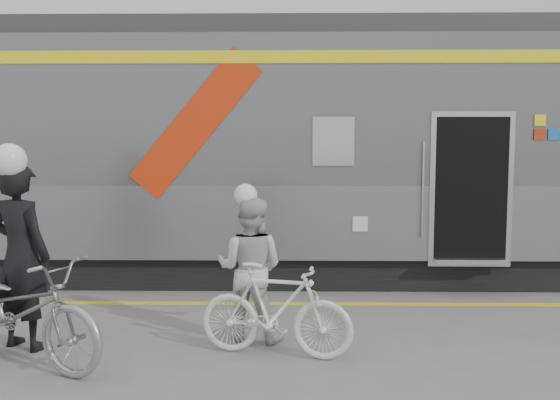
{
  "coord_description": "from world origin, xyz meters",
  "views": [
    {
      "loc": [
        0.45,
        -5.89,
        2.2
      ],
      "look_at": [
        0.33,
        1.6,
        1.5
      ],
      "focal_mm": 38.0,
      "sensor_mm": 36.0,
      "label": 1
    }
  ],
  "objects_px": {
    "man": "(21,256)",
    "bicycle_left": "(18,312)",
    "bicycle_right": "(276,310)",
    "woman": "(250,269)"
  },
  "relations": [
    {
      "from": "bicycle_right",
      "to": "man",
      "type": "bearing_deg",
      "value": 98.87
    },
    {
      "from": "man",
      "to": "bicycle_left",
      "type": "xyz_separation_m",
      "value": [
        0.2,
        -0.55,
        -0.45
      ]
    },
    {
      "from": "woman",
      "to": "bicycle_left",
      "type": "bearing_deg",
      "value": 34.87
    },
    {
      "from": "bicycle_left",
      "to": "woman",
      "type": "xyz_separation_m",
      "value": [
        2.24,
        0.87,
        0.25
      ]
    },
    {
      "from": "man",
      "to": "bicycle_right",
      "type": "bearing_deg",
      "value": -161.44
    },
    {
      "from": "man",
      "to": "bicycle_right",
      "type": "distance_m",
      "value": 2.8
    },
    {
      "from": "man",
      "to": "bicycle_left",
      "type": "distance_m",
      "value": 0.74
    },
    {
      "from": "man",
      "to": "bicycle_right",
      "type": "relative_size",
      "value": 1.24
    },
    {
      "from": "bicycle_right",
      "to": "woman",
      "type": "bearing_deg",
      "value": 42.2
    },
    {
      "from": "woman",
      "to": "bicycle_right",
      "type": "distance_m",
      "value": 0.7
    }
  ]
}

